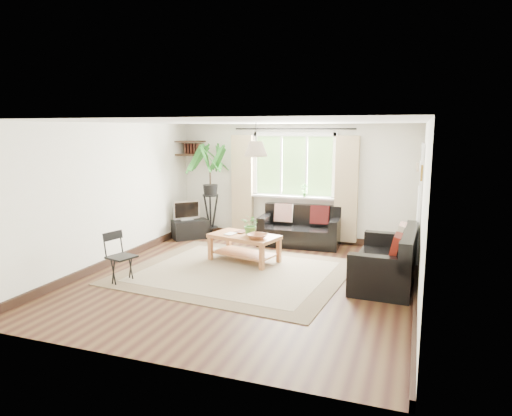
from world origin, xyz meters
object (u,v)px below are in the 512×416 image
(coffee_table, at_px, (244,248))
(folding_chair, at_px, (122,258))
(sofa_back, at_px, (300,227))
(tv_stand, at_px, (190,229))
(palm_stand, at_px, (210,191))
(sofa_right, at_px, (385,257))

(coffee_table, height_order, folding_chair, folding_chair)
(sofa_back, distance_m, folding_chair, 3.67)
(tv_stand, bearing_deg, palm_stand, -13.48)
(folding_chair, bearing_deg, palm_stand, 14.41)
(sofa_right, distance_m, palm_stand, 4.17)
(tv_stand, bearing_deg, sofa_back, -38.88)
(palm_stand, height_order, folding_chair, palm_stand)
(sofa_back, relative_size, folding_chair, 2.06)
(coffee_table, bearing_deg, folding_chair, -129.67)
(coffee_table, bearing_deg, palm_stand, 132.21)
(sofa_right, xyz_separation_m, tv_stand, (-4.09, 1.56, -0.20))
(sofa_right, distance_m, coffee_table, 2.42)
(sofa_back, bearing_deg, sofa_right, -47.82)
(sofa_back, xyz_separation_m, folding_chair, (-1.98, -3.09, 0.01))
(folding_chair, bearing_deg, sofa_right, -55.81)
(coffee_table, bearing_deg, tv_stand, 143.98)
(palm_stand, bearing_deg, sofa_back, -0.07)
(sofa_right, xyz_separation_m, folding_chair, (-3.75, -1.31, -0.01))
(sofa_right, height_order, palm_stand, palm_stand)
(sofa_back, relative_size, tv_stand, 2.15)
(coffee_table, xyz_separation_m, folding_chair, (-1.35, -1.63, 0.14))
(tv_stand, relative_size, palm_stand, 0.36)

